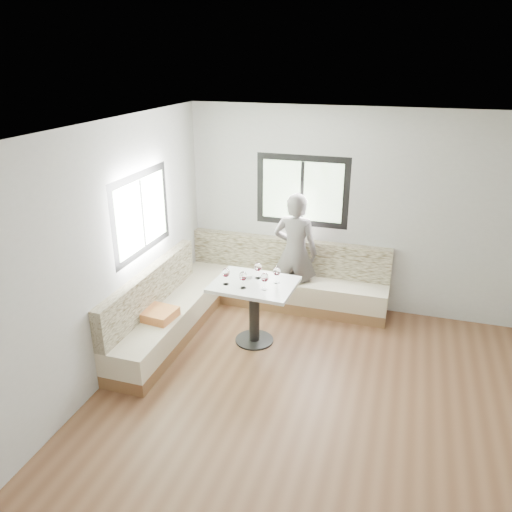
{
  "coord_description": "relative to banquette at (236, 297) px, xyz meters",
  "views": [
    {
      "loc": [
        0.5,
        -4.09,
        3.41
      ],
      "look_at": [
        -1.18,
        1.25,
        1.13
      ],
      "focal_mm": 35.0,
      "sensor_mm": 36.0,
      "label": 1
    }
  ],
  "objects": [
    {
      "name": "banquette",
      "position": [
        0.0,
        0.0,
        0.0
      ],
      "size": [
        2.9,
        2.8,
        0.95
      ],
      "color": "brown",
      "rests_on": "ground"
    },
    {
      "name": "wine_glass_a",
      "position": [
        0.11,
        -0.62,
        0.63
      ],
      "size": [
        0.09,
        0.09,
        0.21
      ],
      "color": "white",
      "rests_on": "table"
    },
    {
      "name": "room",
      "position": [
        1.51,
        -1.55,
        1.08
      ],
      "size": [
        5.01,
        5.01,
        2.81
      ],
      "color": "brown",
      "rests_on": "ground"
    },
    {
      "name": "wine_glass_e",
      "position": [
        0.68,
        -0.4,
        0.63
      ],
      "size": [
        0.09,
        0.09,
        0.21
      ],
      "color": "white",
      "rests_on": "table"
    },
    {
      "name": "olive_ramekin",
      "position": [
        0.3,
        -0.36,
        0.51
      ],
      "size": [
        0.11,
        0.11,
        0.04
      ],
      "color": "white",
      "rests_on": "table"
    },
    {
      "name": "person",
      "position": [
        0.68,
        0.57,
        0.52
      ],
      "size": [
        0.64,
        0.44,
        1.7
      ],
      "primitive_type": "imported",
      "rotation": [
        0.0,
        0.0,
        3.09
      ],
      "color": "#5A5452",
      "rests_on": "ground"
    },
    {
      "name": "wine_glass_c",
      "position": [
        0.59,
        -0.61,
        0.63
      ],
      "size": [
        0.09,
        0.09,
        0.21
      ],
      "color": "white",
      "rests_on": "table"
    },
    {
      "name": "wine_glass_d",
      "position": [
        0.42,
        -0.34,
        0.63
      ],
      "size": [
        0.09,
        0.09,
        0.21
      ],
      "color": "white",
      "rests_on": "table"
    },
    {
      "name": "table",
      "position": [
        0.42,
        -0.48,
        0.28
      ],
      "size": [
        1.03,
        0.82,
        0.82
      ],
      "rotation": [
        0.0,
        0.0,
        -0.05
      ],
      "color": "black",
      "rests_on": "ground"
    },
    {
      "name": "wine_glass_b",
      "position": [
        0.34,
        -0.66,
        0.63
      ],
      "size": [
        0.09,
        0.09,
        0.21
      ],
      "color": "white",
      "rests_on": "table"
    }
  ]
}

